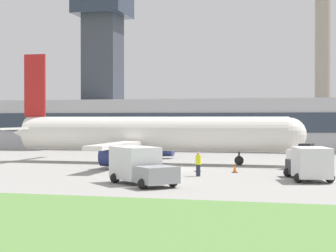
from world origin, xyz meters
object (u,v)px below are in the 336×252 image
(fuel_truck, at_px, (309,164))
(ground_crew_person, at_px, (198,164))
(airplane, at_px, (147,134))
(pushback_tug, at_px, (306,158))
(baggage_truck, at_px, (140,166))

(fuel_truck, relative_size, ground_crew_person, 3.21)
(airplane, relative_size, fuel_truck, 5.03)
(pushback_tug, height_order, fuel_truck, fuel_truck)
(pushback_tug, xyz_separation_m, fuel_truck, (0.27, -9.01, 0.18))
(airplane, xyz_separation_m, ground_crew_person, (7.34, -11.04, -1.92))
(fuel_truck, xyz_separation_m, ground_crew_person, (-8.33, 0.94, -0.24))
(baggage_truck, bearing_deg, ground_crew_person, 65.48)
(pushback_tug, bearing_deg, fuel_truck, -88.30)
(airplane, xyz_separation_m, fuel_truck, (15.68, -11.98, -1.68))
(baggage_truck, relative_size, ground_crew_person, 3.06)
(airplane, bearing_deg, fuel_truck, -37.39)
(ground_crew_person, bearing_deg, fuel_truck, -6.44)
(ground_crew_person, bearing_deg, baggage_truck, -114.52)
(airplane, distance_m, pushback_tug, 15.81)
(pushback_tug, relative_size, ground_crew_person, 1.83)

